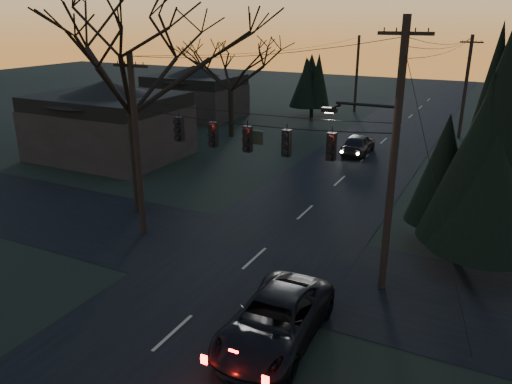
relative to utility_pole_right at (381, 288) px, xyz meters
The scene contains 15 objects.
main_road 11.41m from the utility_pole_right, 118.81° to the left, with size 8.00×120.00×0.02m, color black.
cross_road 5.50m from the utility_pole_right, behind, with size 60.00×7.00×0.02m, color black.
utility_pole_right is the anchor object (origin of this frame).
utility_pole_left 11.50m from the utility_pole_right, behind, with size 1.80×0.30×8.50m, color black, non-canonical shape.
utility_pole_far_r 28.00m from the utility_pole_right, 90.00° to the left, with size 1.80×0.30×8.50m, color black, non-canonical shape.
utility_pole_far_l 37.79m from the utility_pole_right, 107.72° to the left, with size 0.30×0.30×8.00m, color black, non-canonical shape.
span_signal_assembly 7.83m from the utility_pole_right, behind, with size 11.50×0.44×1.49m.
bare_tree_left 15.60m from the utility_pole_right, behind, with size 10.13×10.13×10.45m.
evergreen_right 6.74m from the utility_pole_right, 62.11° to the left, with size 4.53×4.53×8.62m.
bare_tree_dist 27.16m from the utility_pole_right, 131.95° to the left, with size 7.12×7.12×7.86m.
evergreen_dist 34.29m from the utility_pole_right, 115.26° to the left, with size 3.75×3.75×5.72m.
house_left_near 24.78m from the utility_pole_right, 156.04° to the left, with size 10.00×8.00×5.60m.
house_left_far 36.51m from the utility_pole_right, 134.44° to the left, with size 9.00×7.00×5.20m.
suv_near 5.44m from the utility_pole_right, 115.30° to the right, with size 2.54×5.52×1.53m, color black.
sedan_oncoming_a 19.98m from the utility_pole_right, 108.39° to the left, with size 1.82×4.52×1.54m, color black.
Camera 1 is at (8.77, -7.29, 9.96)m, focal length 35.00 mm.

